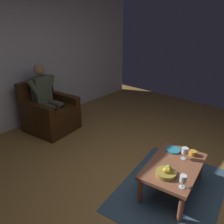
% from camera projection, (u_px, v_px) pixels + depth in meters
% --- Properties ---
extents(ground_plane, '(7.09, 7.09, 0.00)m').
position_uv_depth(ground_plane, '(149.00, 194.00, 2.86)').
color(ground_plane, olive).
extents(wall_back, '(6.28, 0.06, 2.69)m').
position_uv_depth(wall_back, '(13.00, 58.00, 4.13)').
color(wall_back, silver).
rests_on(wall_back, ground).
extents(rug, '(1.77, 1.39, 0.01)m').
position_uv_depth(rug, '(171.00, 189.00, 2.93)').
color(rug, '#344C5E').
rests_on(rug, ground).
extents(armchair, '(0.88, 0.93, 0.94)m').
position_uv_depth(armchair, '(49.00, 114.00, 4.36)').
color(armchair, '#361E0C').
rests_on(armchair, ground).
extents(person_seated, '(0.62, 0.58, 1.25)m').
position_uv_depth(person_seated, '(46.00, 96.00, 4.24)').
color(person_seated, '#505C44').
rests_on(person_seated, ground).
extents(coffee_table, '(0.99, 0.70, 0.38)m').
position_uv_depth(coffee_table, '(174.00, 168.00, 2.80)').
color(coffee_table, brown).
rests_on(coffee_table, ground).
extents(wine_glass_near, '(0.08, 0.08, 0.16)m').
position_uv_depth(wine_glass_near, '(185.00, 151.00, 2.85)').
color(wine_glass_near, silver).
rests_on(wine_glass_near, coffee_table).
extents(wine_glass_far, '(0.07, 0.07, 0.15)m').
position_uv_depth(wine_glass_far, '(183.00, 179.00, 2.38)').
color(wine_glass_far, silver).
rests_on(wine_glass_far, coffee_table).
extents(fruit_bowl, '(0.23, 0.23, 0.11)m').
position_uv_depth(fruit_bowl, '(166.00, 172.00, 2.58)').
color(fruit_bowl, olive).
rests_on(fruit_bowl, coffee_table).
extents(decorative_dish, '(0.19, 0.19, 0.02)m').
position_uv_depth(decorative_dish, '(173.00, 150.00, 3.06)').
color(decorative_dish, teal).
rests_on(decorative_dish, coffee_table).
extents(candle_jar, '(0.09, 0.09, 0.06)m').
position_uv_depth(candle_jar, '(193.00, 153.00, 2.96)').
color(candle_jar, gold).
rests_on(candle_jar, coffee_table).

